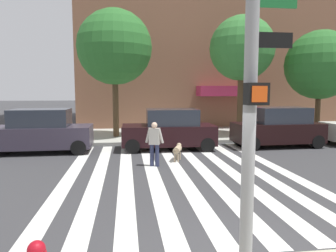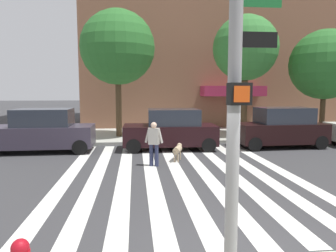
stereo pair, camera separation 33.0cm
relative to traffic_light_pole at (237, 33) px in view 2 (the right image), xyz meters
name	(u,v)px [view 2 (the right image)]	position (x,y,z in m)	size (l,w,h in m)	color
ground_plane	(191,173)	(0.57, 6.35, -3.52)	(160.00, 160.00, 0.00)	#353538
sidewalk_far	(166,135)	(0.57, 15.07, -3.45)	(80.00, 6.00, 0.15)	#ACACA1
crosswalk_stripes	(178,173)	(0.12, 6.35, -3.52)	(7.65, 10.84, 0.01)	silver
traffic_light_pole	(237,33)	(0.00, 0.00, 0.00)	(0.74, 0.46, 5.80)	gray
parked_car_near_curb	(41,132)	(-5.58, 10.66, -2.59)	(4.80, 2.03, 1.97)	#342D3B
parked_car_behind_first	(171,130)	(0.37, 10.66, -2.60)	(4.39, 2.04, 1.92)	black
parked_car_third_in_line	(281,128)	(5.84, 10.67, -2.57)	(4.33, 2.04, 1.96)	black
street_tree_nearest	(118,48)	(-2.24, 14.24, 1.67)	(4.20, 4.20, 7.16)	#4C3823
street_tree_middle	(245,49)	(5.09, 13.95, 1.68)	(3.77, 3.77, 6.97)	#4C3823
street_tree_further	(325,65)	(9.59, 13.25, 0.74)	(3.99, 3.99, 6.12)	#4C3823
pedestrian_dog_walker	(154,141)	(-0.63, 7.40, -2.59)	(0.69, 0.35, 1.64)	#282D4C
dog_on_leash	(178,150)	(0.37, 8.24, -3.08)	(0.50, 1.06, 0.65)	tan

